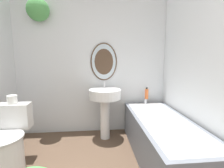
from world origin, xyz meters
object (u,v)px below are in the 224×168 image
Objects in this scene: pedestal_sink at (105,101)px; bathtub at (162,138)px; shampoo_bottle at (147,94)px; toilet_paper_roll at (12,100)px; toilet at (6,146)px.

bathtub is (0.68, -0.59, -0.33)m from pedestal_sink.
toilet_paper_roll reaches higher than shampoo_bottle.
toilet is 0.52m from toilet_paper_roll.
shampoo_bottle is (1.82, 0.82, 0.37)m from toilet.
toilet is at bearing -155.71° from shampoo_bottle.
shampoo_bottle is (0.70, 0.16, 0.07)m from pedestal_sink.
bathtub is 14.99× the size of toilet_paper_roll.
toilet_paper_roll is (-1.12, -0.44, 0.17)m from pedestal_sink.
toilet_paper_roll is at bearing 90.00° from toilet.
pedestal_sink is 4.62× the size of shampoo_bottle.
bathtub is 1.87m from toilet_paper_roll.
pedestal_sink reaches higher than toilet_paper_roll.
toilet is 1.34m from pedestal_sink.
toilet is 1.80m from bathtub.
toilet reaches higher than bathtub.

